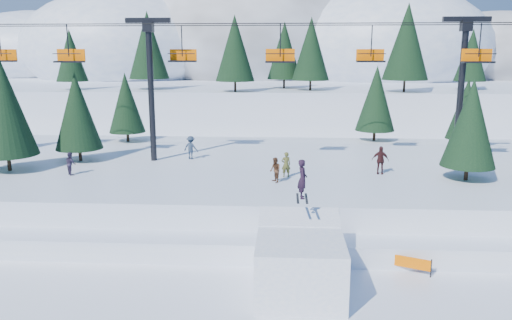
# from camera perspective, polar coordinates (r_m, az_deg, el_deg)

# --- Properties ---
(mid_shelf) EXTENTS (70.00, 22.00, 2.50)m
(mid_shelf) POSITION_cam_1_polar(r_m,az_deg,el_deg) (37.04, 2.10, -2.09)
(mid_shelf) COLOR white
(mid_shelf) RESTS_ON ground
(berm) EXTENTS (70.00, 6.00, 1.10)m
(berm) POSITION_cam_1_polar(r_m,az_deg,el_deg) (27.70, 1.60, -8.58)
(berm) COLOR white
(berm) RESTS_ON ground
(mountain_ridge) EXTENTS (119.00, 60.65, 26.46)m
(mountain_ridge) POSITION_cam_1_polar(r_m,az_deg,el_deg) (91.45, -0.27, 11.69)
(mountain_ridge) COLOR white
(mountain_ridge) RESTS_ON ground
(jump_kicker) EXTENTS (3.77, 5.14, 5.63)m
(jump_kicker) POSITION_cam_1_polar(r_m,az_deg,el_deg) (22.52, 5.02, -11.35)
(jump_kicker) COLOR white
(jump_kicker) RESTS_ON ground
(chairlift) EXTENTS (46.66, 3.21, 10.28)m
(chairlift) POSITION_cam_1_polar(r_m,az_deg,el_deg) (35.96, 2.92, 10.48)
(chairlift) COLOR black
(chairlift) RESTS_ON mid_shelf
(conifer_stand) EXTENTS (64.62, 17.72, 9.67)m
(conifer_stand) POSITION_cam_1_polar(r_m,az_deg,el_deg) (37.15, 8.41, 6.65)
(conifer_stand) COLOR black
(conifer_stand) RESTS_ON mid_shelf
(distant_skiers) EXTENTS (30.40, 11.25, 1.86)m
(distant_skiers) POSITION_cam_1_polar(r_m,az_deg,el_deg) (35.14, 2.18, 0.63)
(distant_skiers) COLOR #505022
(distant_skiers) RESTS_ON mid_shelf
(banner_near) EXTENTS (2.64, 1.16, 0.90)m
(banner_near) POSITION_cam_1_polar(r_m,az_deg,el_deg) (25.45, 16.21, -11.04)
(banner_near) COLOR black
(banner_near) RESTS_ON ground
(banner_far) EXTENTS (2.73, 0.90, 0.90)m
(banner_far) POSITION_cam_1_polar(r_m,az_deg,el_deg) (27.39, 19.08, -9.55)
(banner_far) COLOR black
(banner_far) RESTS_ON ground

